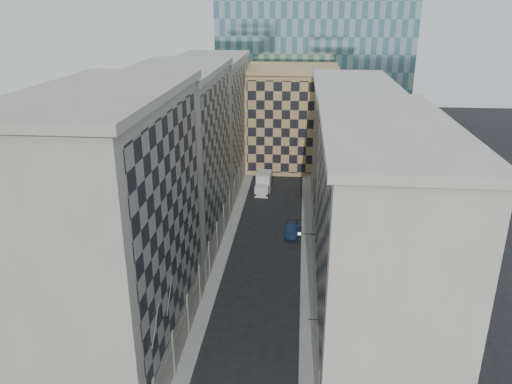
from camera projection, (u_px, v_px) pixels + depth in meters
The scene contains 14 objects.
sidewalk_west at pixel (223, 254), 62.57m from camera, with size 1.50×100.00×0.15m, color gray.
sidewalk_east at pixel (307, 258), 61.65m from camera, with size 1.50×100.00×0.15m, color gray.
bldg_left_a at pixel (117, 233), 41.20m from camera, with size 10.80×22.80×23.70m.
bldg_left_b at pixel (180, 160), 61.85m from camera, with size 10.80×22.80×22.70m.
bldg_left_c at pixel (211, 124), 82.51m from camera, with size 10.80×22.80×21.70m.
bldg_right_a at pixel (376, 239), 43.56m from camera, with size 10.80×26.80×20.70m.
bldg_right_b at pixel (350, 156), 68.86m from camera, with size 10.80×28.80×19.70m.
tan_block at pixel (291, 117), 93.88m from camera, with size 16.80×14.80×18.80m.
church_tower at pixel (285, 17), 100.96m from camera, with size 7.20×7.20×51.50m.
flagpoles_left at pixel (163, 310), 37.47m from camera, with size 0.10×6.33×2.33m.
bracket_lamp at pixel (301, 234), 53.97m from camera, with size 1.98×0.36×0.36m.
box_truck at pixel (263, 184), 83.15m from camera, with size 2.53×5.75×3.11m.
dark_car at pixel (292, 230), 67.63m from camera, with size 1.68×4.81×1.58m, color #0F1F3A.
shop_sign at pixel (306, 323), 42.87m from camera, with size 1.20×0.80×0.88m.
Camera 1 is at (4.05, -25.08, 29.61)m, focal length 35.00 mm.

